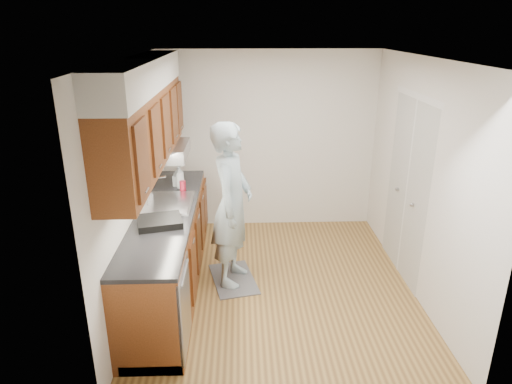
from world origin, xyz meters
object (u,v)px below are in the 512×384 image
Objects in this scene: person at (232,194)px; dish_rack at (160,222)px; soap_bottle_a at (180,177)px; soap_bottle_b at (177,178)px; soda_can at (183,186)px; soap_bottle_c at (178,174)px.

dish_rack is at bearing 139.15° from person.
soap_bottle_a is at bearing 61.22° from person.
person is 10.67× the size of soap_bottle_b.
dish_rack is at bearing -93.92° from soap_bottle_a.
soap_bottle_a is 2.11× the size of soda_can.
dish_rack is at bearing -90.73° from soap_bottle_c.
soap_bottle_b is 1.11× the size of soap_bottle_c.
person reaches higher than soda_can.
soap_bottle_b is at bearing -85.97° from soap_bottle_c.
person is 0.73m from soda_can.
dish_rack is (-0.02, -1.35, -0.05)m from soap_bottle_c.
soap_bottle_b is 1.15m from dish_rack.
person is 11.89× the size of soap_bottle_c.
person reaches higher than soap_bottle_b.
soap_bottle_b is (-0.67, 0.65, -0.02)m from person.
person is 0.87m from dish_rack.
soap_bottle_a reaches higher than dish_rack.
soda_can is 0.95m from dish_rack.
soap_bottle_a is at bearing 71.80° from dish_rack.
soap_bottle_a is 1.42× the size of soap_bottle_b.
soap_bottle_a reaches higher than soda_can.
soap_bottle_b is 0.46× the size of dish_rack.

